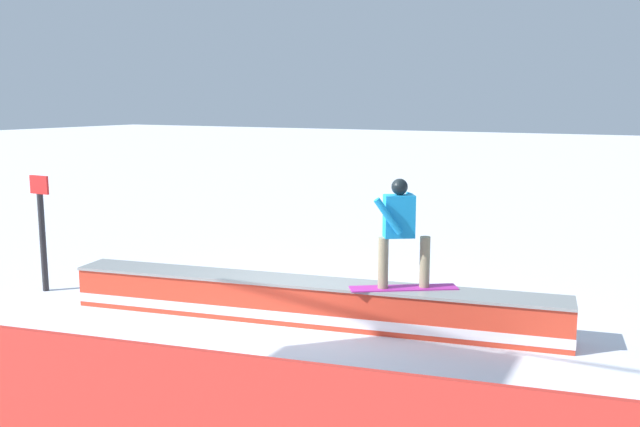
% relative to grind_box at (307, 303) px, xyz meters
% --- Properties ---
extents(ground_plane, '(120.00, 120.00, 0.00)m').
position_rel_grind_box_xyz_m(ground_plane, '(0.00, 0.00, -0.28)').
color(ground_plane, white).
extents(grind_box, '(7.18, 2.02, 0.61)m').
position_rel_grind_box_xyz_m(grind_box, '(0.00, 0.00, 0.00)').
color(grind_box, red).
rests_on(grind_box, ground_plane).
extents(snowboarder, '(1.38, 1.06, 1.50)m').
position_rel_grind_box_xyz_m(snowboarder, '(-1.31, -0.23, 1.15)').
color(snowboarder, '#B32797').
rests_on(snowboarder, grind_box).
extents(safety_fence, '(11.16, 2.25, 1.03)m').
position_rel_grind_box_xyz_m(safety_fence, '(0.00, 4.06, 0.24)').
color(safety_fence, red).
rests_on(safety_fence, ground_plane).
extents(trail_marker, '(0.40, 0.10, 1.93)m').
position_rel_grind_box_xyz_m(trail_marker, '(4.64, 0.64, 0.76)').
color(trail_marker, '#262628').
rests_on(trail_marker, ground_plane).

